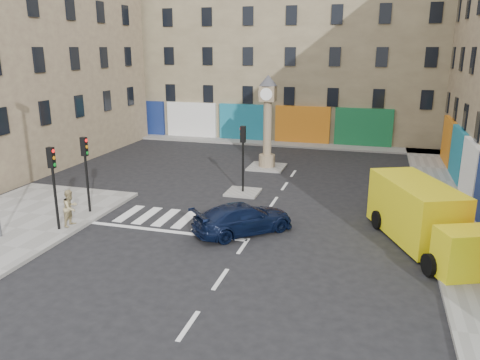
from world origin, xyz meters
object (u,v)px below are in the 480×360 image
at_px(yellow_van, 423,216).
at_px(pedestrian_tan, 71,208).
at_px(traffic_light_left_near, 53,175).
at_px(traffic_light_left_far, 86,163).
at_px(clock_pillar, 268,116).
at_px(navy_sedan, 243,218).
at_px(traffic_light_island, 243,148).

bearing_deg(yellow_van, pedestrian_tan, 166.04).
relative_size(yellow_van, pedestrian_tan, 4.26).
relative_size(traffic_light_left_near, yellow_van, 0.52).
distance_m(traffic_light_left_far, clock_pillar, 13.05).
relative_size(clock_pillar, navy_sedan, 1.34).
distance_m(clock_pillar, yellow_van, 14.26).
xyz_separation_m(traffic_light_left_far, traffic_light_island, (6.30, 5.40, -0.03)).
bearing_deg(traffic_light_left_far, traffic_light_left_near, -90.00).
xyz_separation_m(traffic_light_left_near, traffic_light_left_far, (0.00, 2.40, 0.00)).
bearing_deg(clock_pillar, traffic_light_island, -90.00).
xyz_separation_m(traffic_light_left_near, navy_sedan, (7.89, 2.23, -1.96)).
bearing_deg(clock_pillar, yellow_van, -50.08).
height_order(traffic_light_left_near, pedestrian_tan, traffic_light_left_near).
xyz_separation_m(traffic_light_island, clock_pillar, (0.00, 6.00, 0.96)).
bearing_deg(yellow_van, clock_pillar, 106.65).
bearing_deg(clock_pillar, traffic_light_left_near, -114.55).
xyz_separation_m(traffic_light_left_near, clock_pillar, (6.30, 13.80, 0.93)).
relative_size(traffic_light_left_near, clock_pillar, 0.61).
bearing_deg(yellow_van, navy_sedan, 162.66).
bearing_deg(navy_sedan, traffic_light_left_near, 61.57).
distance_m(clock_pillar, navy_sedan, 12.02).
bearing_deg(traffic_light_left_far, traffic_light_island, 40.60).
relative_size(traffic_light_left_near, navy_sedan, 0.81).
relative_size(traffic_light_left_near, traffic_light_left_far, 1.00).
distance_m(traffic_light_left_near, clock_pillar, 15.19).
bearing_deg(traffic_light_left_far, pedestrian_tan, -80.83).
bearing_deg(clock_pillar, traffic_light_left_far, -118.94).
bearing_deg(clock_pillar, pedestrian_tan, -114.36).
relative_size(navy_sedan, pedestrian_tan, 2.73).
bearing_deg(traffic_light_left_near, navy_sedan, 15.81).
height_order(traffic_light_left_far, traffic_light_island, traffic_light_left_far).
height_order(traffic_light_island, pedestrian_tan, traffic_light_island).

